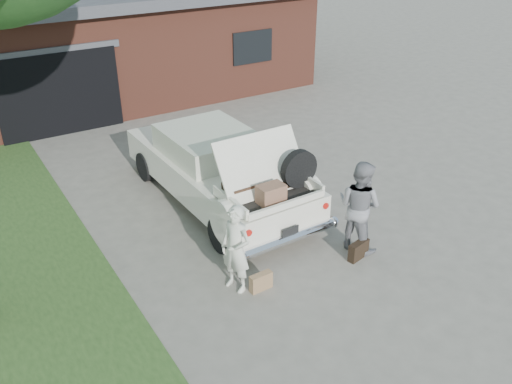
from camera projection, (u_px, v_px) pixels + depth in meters
ground at (274, 260)px, 9.55m from camera, size 90.00×90.00×0.00m
house at (106, 37)px, 17.78m from camera, size 12.80×7.80×3.30m
sedan at (218, 168)px, 11.12m from camera, size 2.11×5.17×1.97m
woman_left at (236, 249)px, 8.52m from camera, size 0.52×0.64×1.51m
woman_right at (359, 206)px, 9.54m from camera, size 0.86×0.98×1.71m
suitcase_left at (261, 282)px, 8.77m from camera, size 0.40×0.14×0.30m
suitcase_right at (359, 250)px, 9.53m from camera, size 0.45×0.23×0.34m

